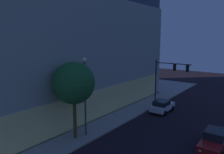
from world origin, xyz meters
name	(u,v)px	position (x,y,z in m)	size (l,w,h in m)	color
modern_building	(44,47)	(12.32, 18.78, 8.26)	(32.76, 20.69, 16.68)	#4C4C51
traffic_light_far_corner	(168,73)	(21.83, 4.24, 4.70)	(0.37, 5.07, 6.34)	black
street_lamp_sidewalk	(85,87)	(7.85, 6.56, 4.92)	(0.44, 0.44, 7.54)	#404040
sidewalk_tree	(74,83)	(6.80, 6.93, 5.42)	(3.86, 3.86, 7.22)	#50411E
car_red	(214,140)	(12.74, -3.93, 0.83)	(4.47, 2.00, 1.65)	maroon
car_white	(162,106)	(19.18, 3.78, 0.80)	(4.05, 2.09, 1.56)	silver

